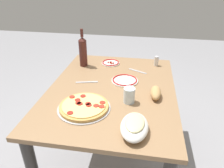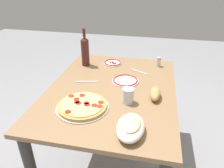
# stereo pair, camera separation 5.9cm
# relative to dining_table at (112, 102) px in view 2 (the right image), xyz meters

# --- Properties ---
(ground_plane) EXTENTS (8.00, 8.00, 0.00)m
(ground_plane) POSITION_rel_dining_table_xyz_m (0.00, 0.00, -0.63)
(ground_plane) COLOR gray
(ground_plane) RESTS_ON ground
(dining_table) EXTENTS (1.23, 0.92, 0.75)m
(dining_table) POSITION_rel_dining_table_xyz_m (0.00, 0.00, 0.00)
(dining_table) COLOR #93704C
(dining_table) RESTS_ON ground
(pepperoni_pizza) EXTENTS (0.33, 0.33, 0.03)m
(pepperoni_pizza) POSITION_rel_dining_table_xyz_m (-0.29, 0.13, 0.14)
(pepperoni_pizza) COLOR #B7B7BC
(pepperoni_pizza) RESTS_ON dining_table
(baked_pasta_dish) EXTENTS (0.24, 0.15, 0.08)m
(baked_pasta_dish) POSITION_rel_dining_table_xyz_m (-0.46, -0.20, 0.17)
(baked_pasta_dish) COLOR white
(baked_pasta_dish) RESTS_ON dining_table
(wine_bottle) EXTENTS (0.07, 0.07, 0.33)m
(wine_bottle) POSITION_rel_dining_table_xyz_m (0.36, 0.32, 0.26)
(wine_bottle) COLOR #471E19
(wine_bottle) RESTS_ON dining_table
(water_glass) EXTENTS (0.08, 0.08, 0.10)m
(water_glass) POSITION_rel_dining_table_xyz_m (-0.17, -0.14, 0.18)
(water_glass) COLOR silver
(water_glass) RESTS_ON dining_table
(side_plate_near) EXTENTS (0.21, 0.21, 0.02)m
(side_plate_near) POSITION_rel_dining_table_xyz_m (0.11, -0.08, 0.13)
(side_plate_near) COLOR white
(side_plate_near) RESTS_ON dining_table
(side_plate_far) EXTENTS (0.16, 0.16, 0.02)m
(side_plate_far) POSITION_rel_dining_table_xyz_m (0.44, 0.09, 0.13)
(side_plate_far) COLOR white
(side_plate_far) RESTS_ON dining_table
(bread_loaf) EXTENTS (0.17, 0.07, 0.06)m
(bread_loaf) POSITION_rel_dining_table_xyz_m (-0.08, -0.32, 0.16)
(bread_loaf) COLOR tan
(bread_loaf) RESTS_ON dining_table
(spice_shaker) EXTENTS (0.04, 0.04, 0.09)m
(spice_shaker) POSITION_rel_dining_table_xyz_m (0.47, -0.33, 0.17)
(spice_shaker) COLOR silver
(spice_shaker) RESTS_ON dining_table
(fork_left) EXTENTS (0.09, 0.16, 0.00)m
(fork_left) POSITION_rel_dining_table_xyz_m (0.31, -0.17, 0.13)
(fork_left) COLOR #B7B7BC
(fork_left) RESTS_ON dining_table
(fork_right) EXTENTS (0.06, 0.17, 0.00)m
(fork_right) POSITION_rel_dining_table_xyz_m (0.05, 0.21, 0.13)
(fork_right) COLOR #B7B7BC
(fork_right) RESTS_ON dining_table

